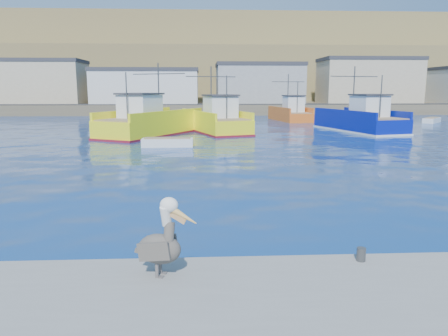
% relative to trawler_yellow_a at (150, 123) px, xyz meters
% --- Properties ---
extents(ground, '(260.00, 260.00, 0.00)m').
position_rel_trawler_yellow_a_xyz_m(ground, '(5.13, -28.29, -1.10)').
color(ground, navy).
rests_on(ground, ground).
extents(dock_bollards, '(36.20, 0.20, 0.30)m').
position_rel_trawler_yellow_a_xyz_m(dock_bollards, '(5.73, -31.69, -0.45)').
color(dock_bollards, '#4C4C4C').
rests_on(dock_bollards, dock).
extents(far_shore, '(200.00, 81.00, 24.00)m').
position_rel_trawler_yellow_a_xyz_m(far_shore, '(5.13, 80.91, 7.88)').
color(far_shore, brown).
rests_on(far_shore, ground).
extents(trawler_yellow_a, '(9.51, 12.94, 6.66)m').
position_rel_trawler_yellow_a_xyz_m(trawler_yellow_a, '(0.00, 0.00, 0.00)').
color(trawler_yellow_a, '#FFF71B').
rests_on(trawler_yellow_a, ground).
extents(trawler_yellow_b, '(6.99, 11.68, 6.48)m').
position_rel_trawler_yellow_a_xyz_m(trawler_yellow_b, '(6.12, 2.52, -0.08)').
color(trawler_yellow_b, '#FFF71B').
rests_on(trawler_yellow_b, ground).
extents(trawler_blue, '(6.62, 12.01, 6.53)m').
position_rel_trawler_yellow_a_xyz_m(trawler_blue, '(20.66, 2.58, -0.06)').
color(trawler_blue, '#07168E').
rests_on(trawler_blue, ground).
extents(boat_orange, '(4.68, 9.08, 6.13)m').
position_rel_trawler_yellow_a_xyz_m(boat_orange, '(16.58, 17.15, -0.06)').
color(boat_orange, orange).
rests_on(boat_orange, ground).
extents(skiff_mid, '(3.75, 1.32, 0.82)m').
position_rel_trawler_yellow_a_xyz_m(skiff_mid, '(2.17, -8.34, -0.84)').
color(skiff_mid, silver).
rests_on(skiff_mid, ground).
extents(skiff_far, '(3.47, 3.64, 0.81)m').
position_rel_trawler_yellow_a_xyz_m(skiff_far, '(33.67, 12.92, -0.84)').
color(skiff_far, silver).
rests_on(skiff_far, ground).
extents(pelican, '(1.32, 0.76, 1.64)m').
position_rel_trawler_yellow_a_xyz_m(pelican, '(3.83, -32.22, 0.10)').
color(pelican, '#595451').
rests_on(pelican, dock).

